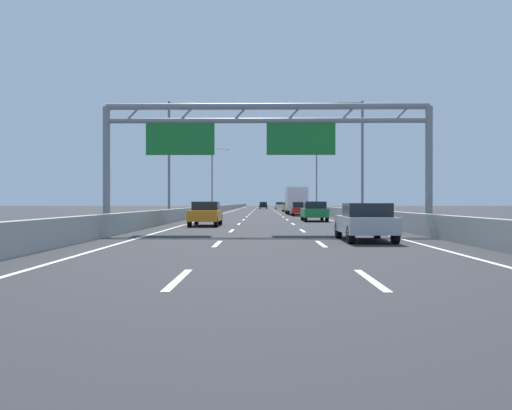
{
  "coord_description": "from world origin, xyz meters",
  "views": [
    {
      "loc": [
        -0.22,
        1.97,
        1.45
      ],
      "look_at": [
        -0.95,
        62.9,
        1.16
      ],
      "focal_mm": 39.56,
      "sensor_mm": 36.0,
      "label": 1
    }
  ],
  "objects": [
    {
      "name": "lane_dash_right_10",
      "position": [
        1.8,
        93.5,
        0.01
      ],
      "size": [
        0.16,
        3.0,
        0.01
      ],
      "primitive_type": "cube",
      "color": "white",
      "rests_on": "ground_plane"
    },
    {
      "name": "barrier_right",
      "position": [
        6.9,
        110.0,
        0.47
      ],
      "size": [
        0.45,
        220.0,
        0.95
      ],
      "color": "#9E9E99",
      "rests_on": "ground_plane"
    },
    {
      "name": "lane_dash_left_12",
      "position": [
        -1.8,
        111.5,
        0.01
      ],
      "size": [
        0.16,
        3.0,
        0.01
      ],
      "primitive_type": "cube",
      "color": "white",
      "rests_on": "ground_plane"
    },
    {
      "name": "yellow_car",
      "position": [
        3.65,
        88.64,
        0.74
      ],
      "size": [
        1.71,
        4.19,
        1.43
      ],
      "color": "yellow",
      "rests_on": "ground_plane"
    },
    {
      "name": "lane_dash_left_3",
      "position": [
        -1.8,
        30.5,
        0.01
      ],
      "size": [
        0.16,
        3.0,
        0.01
      ],
      "primitive_type": "cube",
      "color": "white",
      "rests_on": "ground_plane"
    },
    {
      "name": "lane_dash_left_1",
      "position": [
        -1.8,
        12.5,
        0.01
      ],
      "size": [
        0.16,
        3.0,
        0.01
      ],
      "primitive_type": "cube",
      "color": "white",
      "rests_on": "ground_plane"
    },
    {
      "name": "lane_dash_right_5",
      "position": [
        1.8,
        48.5,
        0.01
      ],
      "size": [
        0.16,
        3.0,
        0.01
      ],
      "primitive_type": "cube",
      "color": "white",
      "rests_on": "ground_plane"
    },
    {
      "name": "lane_dash_left_9",
      "position": [
        -1.8,
        84.5,
        0.01
      ],
      "size": [
        0.16,
        3.0,
        0.01
      ],
      "primitive_type": "cube",
      "color": "white",
      "rests_on": "ground_plane"
    },
    {
      "name": "silver_car",
      "position": [
        3.63,
        23.12,
        0.73
      ],
      "size": [
        1.78,
        4.25,
        1.42
      ],
      "color": "#A8ADB2",
      "rests_on": "ground_plane"
    },
    {
      "name": "edge_line_left",
      "position": [
        -5.25,
        88.0,
        0.01
      ],
      "size": [
        0.16,
        176.0,
        0.01
      ],
      "primitive_type": "cube",
      "color": "white",
      "rests_on": "ground_plane"
    },
    {
      "name": "streetlamp_right_far",
      "position": [
        7.47,
        84.96,
        5.4
      ],
      "size": [
        2.58,
        0.28,
        9.5
      ],
      "color": "slate",
      "rests_on": "ground_plane"
    },
    {
      "name": "lane_dash_left_6",
      "position": [
        -1.8,
        57.5,
        0.01
      ],
      "size": [
        0.16,
        3.0,
        0.01
      ],
      "primitive_type": "cube",
      "color": "white",
      "rests_on": "ground_plane"
    },
    {
      "name": "box_truck",
      "position": [
        3.8,
        69.97,
        1.73
      ],
      "size": [
        2.37,
        7.85,
        3.2
      ],
      "color": "silver",
      "rests_on": "ground_plane"
    },
    {
      "name": "streetlamp_right_mid",
      "position": [
        7.47,
        46.8,
        5.4
      ],
      "size": [
        2.58,
        0.28,
        9.5
      ],
      "color": "slate",
      "rests_on": "ground_plane"
    },
    {
      "name": "edge_line_right",
      "position": [
        5.25,
        88.0,
        0.01
      ],
      "size": [
        0.16,
        176.0,
        0.01
      ],
      "primitive_type": "cube",
      "color": "white",
      "rests_on": "ground_plane"
    },
    {
      "name": "lane_dash_right_12",
      "position": [
        1.8,
        111.5,
        0.01
      ],
      "size": [
        0.16,
        3.0,
        0.01
      ],
      "primitive_type": "cube",
      "color": "white",
      "rests_on": "ground_plane"
    },
    {
      "name": "lane_dash_right_9",
      "position": [
        1.8,
        84.5,
        0.01
      ],
      "size": [
        0.16,
        3.0,
        0.01
      ],
      "primitive_type": "cube",
      "color": "white",
      "rests_on": "ground_plane"
    },
    {
      "name": "lane_dash_right_16",
      "position": [
        1.8,
        147.5,
        0.01
      ],
      "size": [
        0.16,
        3.0,
        0.01
      ],
      "primitive_type": "cube",
      "color": "white",
      "rests_on": "ground_plane"
    },
    {
      "name": "white_car",
      "position": [
        3.39,
        123.37,
        0.76
      ],
      "size": [
        1.81,
        4.61,
        1.49
      ],
      "color": "silver",
      "rests_on": "ground_plane"
    },
    {
      "name": "lane_dash_left_7",
      "position": [
        -1.8,
        66.5,
        0.01
      ],
      "size": [
        0.16,
        3.0,
        0.01
      ],
      "primitive_type": "cube",
      "color": "white",
      "rests_on": "ground_plane"
    },
    {
      "name": "lane_dash_left_17",
      "position": [
        -1.8,
        156.5,
        0.01
      ],
      "size": [
        0.16,
        3.0,
        0.01
      ],
      "primitive_type": "cube",
      "color": "white",
      "rests_on": "ground_plane"
    },
    {
      "name": "lane_dash_left_14",
      "position": [
        -1.8,
        129.5,
        0.01
      ],
      "size": [
        0.16,
        3.0,
        0.01
      ],
      "primitive_type": "cube",
      "color": "white",
      "rests_on": "ground_plane"
    },
    {
      "name": "barrier_left",
      "position": [
        -6.9,
        110.0,
        0.47
      ],
      "size": [
        0.45,
        220.0,
        0.95
      ],
      "color": "#9E9E99",
      "rests_on": "ground_plane"
    },
    {
      "name": "lane_dash_right_17",
      "position": [
        1.8,
        156.5,
        0.01
      ],
      "size": [
        0.16,
        3.0,
        0.01
      ],
      "primitive_type": "cube",
      "color": "white",
      "rests_on": "ground_plane"
    },
    {
      "name": "lane_dash_right_13",
      "position": [
        1.8,
        120.5,
        0.01
      ],
      "size": [
        0.16,
        3.0,
        0.01
      ],
      "primitive_type": "cube",
      "color": "white",
      "rests_on": "ground_plane"
    },
    {
      "name": "lane_dash_right_8",
      "position": [
        1.8,
        75.5,
        0.01
      ],
      "size": [
        0.16,
        3.0,
        0.01
      ],
      "primitive_type": "cube",
      "color": "white",
      "rests_on": "ground_plane"
    },
    {
      "name": "lane_dash_left_5",
      "position": [
        -1.8,
        48.5,
        0.01
      ],
      "size": [
        0.16,
        3.0,
        0.01
      ],
      "primitive_type": "cube",
      "color": "white",
      "rests_on": "ground_plane"
    },
    {
      "name": "lane_dash_right_2",
      "position": [
        1.8,
        21.5,
        0.01
      ],
      "size": [
        0.16,
        3.0,
        0.01
      ],
      "primitive_type": "cube",
      "color": "white",
      "rests_on": "ground_plane"
    },
    {
      "name": "green_car",
      "position": [
        3.74,
        45.28,
        0.77
      ],
      "size": [
        1.8,
        4.58,
        1.51
      ],
      "color": "#1E7A38",
      "rests_on": "ground_plane"
    },
    {
      "name": "lane_dash_left_10",
      "position": [
        -1.8,
        93.5,
        0.01
      ],
      "size": [
        0.16,
        3.0,
        0.01
      ],
      "primitive_type": "cube",
      "color": "white",
      "rests_on": "ground_plane"
    },
    {
      "name": "lane_dash_right_6",
      "position": [
        1.8,
        57.5,
        0.01
      ],
      "size": [
        0.16,
        3.0,
        0.01
      ],
      "primitive_type": "cube",
      "color": "white",
      "rests_on": "ground_plane"
    },
    {
      "name": "lane_dash_left_11",
      "position": [
        -1.8,
        102.5,
        0.01
      ],
      "size": [
        0.16,
        3.0,
        0.01
      ],
      "primitive_type": "cube",
      "color": "white",
      "rests_on": "ground_plane"
    },
    {
      "name": "lane_dash_left_2",
      "position": [
        -1.8,
        21.5,
        0.01
      ],
      "size": [
        0.16,
        3.0,
        0.01
      ],
      "primitive_type": "cube",
      "color": "white",
      "rests_on": "ground_plane"
    },
    {
      "name": "lane_dash_left_13",
      "position": [
        -1.8,
        120.5,
        0.01
      ],
      "size": [
        0.16,
        3.0,
        0.01
      ],
      "primitive_type": "cube",
      "color": "white",
      "rests_on": "ground_plane"
    },
    {
      "name": "orange_car",
      "position": [
        -3.74,
        36.68,
        0.76
      ],
      "size": [
        1.77,
        4.47,
        1.5
      ],
      "color": "orange",
      "rests_on": "ground_plane"
    },
    {
      "name": "lane_dash_right_14",
      "position": [
        1.8,
        129.5,
        0.01
      ],
      "size": [
        0.16,
        3.0,
        0.01
      ],
      "primitive_type": "cube",
      "color": "white",
      "rests_on": "ground_plane"
    },
    {
      "name": "red_car",
      "position": [
        3.73,
        61.7,
        0.75
      ],
      "size": [
        1.83,
        4.1,
        1.48
      ],
      "color": "red",
      "rests_on": "ground_plane"
    },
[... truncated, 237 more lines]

